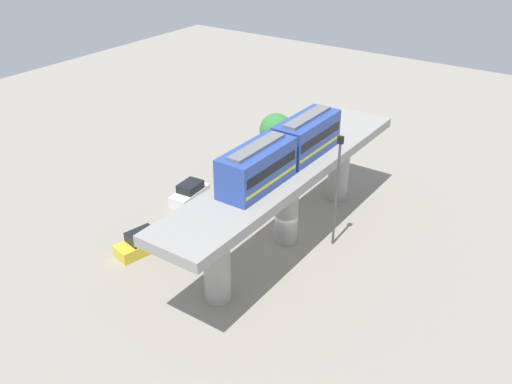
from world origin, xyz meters
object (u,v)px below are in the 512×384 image
parked_car_white (190,193)px  tree_near_viaduct (276,130)px  parked_car_yellow (141,243)px  signal_post (337,187)px  train (283,151)px  parked_car_red (273,180)px

parked_car_white → tree_near_viaduct: size_ratio=0.76×
parked_car_white → tree_near_viaduct: (2.41, 11.12, 3.14)m
parked_car_white → parked_car_yellow: bearing=-79.5°
parked_car_yellow → signal_post: (12.21, 9.79, 4.59)m
parked_car_white → tree_near_viaduct: tree_near_viaduct is taller
parked_car_white → signal_post: bearing=-0.0°
train → parked_car_red: 12.84m
train → parked_car_yellow: train is taller
parked_car_yellow → train: bearing=51.4°
signal_post → parked_car_red: bearing=150.2°
parked_car_red → tree_near_viaduct: bearing=129.5°
signal_post → train: bearing=-142.0°
parked_car_yellow → signal_post: 16.31m
parked_car_red → tree_near_viaduct: 6.08m
train → signal_post: train is taller
tree_near_viaduct → signal_post: size_ratio=0.59×
parked_car_white → parked_car_red: (4.98, 6.59, 0.00)m
parked_car_yellow → parked_car_red: 15.48m
train → parked_car_yellow: (-8.81, -7.14, -7.82)m
parked_car_yellow → signal_post: signal_post is taller
parked_car_white → parked_car_yellow: (2.32, -8.66, 0.00)m
signal_post → tree_near_viaduct: bearing=140.5°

